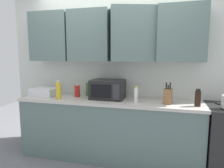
% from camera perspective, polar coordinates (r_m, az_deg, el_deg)
% --- Properties ---
extents(wall_back_with_cabinets, '(3.51, 0.51, 2.60)m').
position_cam_1_polar(wall_back_with_cabinets, '(3.14, 0.16, 8.77)').
color(wall_back_with_cabinets, silver).
rests_on(wall_back_with_cabinets, ground_plane).
extents(counter_run, '(2.64, 0.63, 0.90)m').
position_cam_1_polar(counter_run, '(3.12, -0.93, -12.35)').
color(counter_run, slate).
rests_on(counter_run, ground_plane).
extents(microwave, '(0.48, 0.37, 0.28)m').
position_cam_1_polar(microwave, '(3.01, -1.20, -1.48)').
color(microwave, black).
rests_on(microwave, counter_run).
extents(dish_rack, '(0.38, 0.30, 0.12)m').
position_cam_1_polar(dish_rack, '(3.43, -18.38, -2.09)').
color(dish_rack, silver).
rests_on(dish_rack, counter_run).
extents(knife_block, '(0.12, 0.14, 0.29)m').
position_cam_1_polar(knife_block, '(2.80, 15.32, -3.25)').
color(knife_block, brown).
rests_on(knife_block, counter_run).
extents(bottle_white_jar, '(0.05, 0.05, 0.22)m').
position_cam_1_polar(bottle_white_jar, '(2.79, 6.72, -3.09)').
color(bottle_white_jar, white).
rests_on(bottle_white_jar, counter_run).
extents(bottle_red_sauce, '(0.08, 0.08, 0.19)m').
position_cam_1_polar(bottle_red_sauce, '(3.21, -9.68, -1.92)').
color(bottle_red_sauce, red).
rests_on(bottle_red_sauce, counter_run).
extents(bottle_green_oil, '(0.07, 0.07, 0.23)m').
position_cam_1_polar(bottle_green_oil, '(3.26, -6.67, -1.34)').
color(bottle_green_oil, '#386B2D').
rests_on(bottle_green_oil, counter_run).
extents(bottle_yellow_mustard, '(0.07, 0.07, 0.27)m').
position_cam_1_polar(bottle_yellow_mustard, '(3.11, -14.67, -1.67)').
color(bottle_yellow_mustard, gold).
rests_on(bottle_yellow_mustard, counter_run).
extents(bottle_soy_dark, '(0.07, 0.07, 0.22)m').
position_cam_1_polar(bottle_soy_dark, '(2.79, 22.84, -3.65)').
color(bottle_soy_dark, black).
rests_on(bottle_soy_dark, counter_run).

